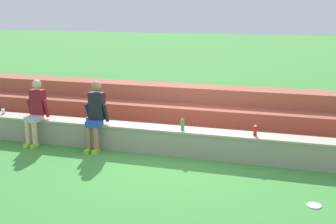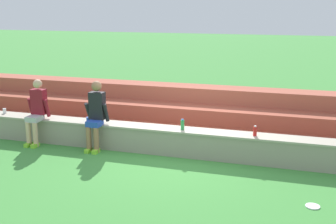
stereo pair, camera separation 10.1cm
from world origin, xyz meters
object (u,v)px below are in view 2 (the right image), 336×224
(frisbee, at_px, (313,206))
(water_bottle_mid_right, at_px, (255,131))
(person_left_of_center, at_px, (96,113))
(water_bottle_mid_left, at_px, (182,125))
(plastic_cup_right_end, at_px, (5,111))
(plastic_cup_left_end, at_px, (88,119))
(person_far_left, at_px, (37,110))

(frisbee, bearing_deg, water_bottle_mid_right, 122.73)
(person_left_of_center, bearing_deg, water_bottle_mid_left, 5.06)
(water_bottle_mid_left, distance_m, plastic_cup_right_end, 4.45)
(water_bottle_mid_left, xyz_separation_m, plastic_cup_left_end, (-2.18, 0.01, -0.06))
(water_bottle_mid_right, xyz_separation_m, water_bottle_mid_left, (-1.48, -0.01, 0.01))
(water_bottle_mid_left, height_order, plastic_cup_right_end, water_bottle_mid_left)
(person_left_of_center, xyz_separation_m, frisbee, (4.48, -1.54, -0.81))
(water_bottle_mid_right, relative_size, frisbee, 0.92)
(person_far_left, relative_size, person_left_of_center, 0.97)
(water_bottle_mid_right, bearing_deg, plastic_cup_left_end, 179.94)
(water_bottle_mid_right, height_order, water_bottle_mid_left, water_bottle_mid_left)
(water_bottle_mid_left, height_order, frisbee, water_bottle_mid_left)
(water_bottle_mid_right, bearing_deg, person_far_left, -177.80)
(water_bottle_mid_right, xyz_separation_m, plastic_cup_right_end, (-5.93, 0.10, -0.04))
(frisbee, bearing_deg, person_left_of_center, 161.02)
(person_far_left, bearing_deg, frisbee, -14.46)
(person_left_of_center, height_order, plastic_cup_right_end, person_left_of_center)
(person_far_left, xyz_separation_m, water_bottle_mid_left, (3.36, 0.17, -0.11))
(plastic_cup_left_end, bearing_deg, water_bottle_mid_left, -0.38)
(water_bottle_mid_right, relative_size, plastic_cup_right_end, 1.76)
(water_bottle_mid_left, bearing_deg, person_far_left, -177.02)
(plastic_cup_right_end, distance_m, frisbee, 7.30)
(water_bottle_mid_left, distance_m, plastic_cup_left_end, 2.18)
(person_far_left, xyz_separation_m, person_left_of_center, (1.47, 0.01, 0.04))
(person_left_of_center, relative_size, water_bottle_mid_left, 6.58)
(plastic_cup_right_end, bearing_deg, water_bottle_mid_left, -1.37)
(water_bottle_mid_right, height_order, frisbee, water_bottle_mid_right)
(person_left_of_center, distance_m, plastic_cup_left_end, 0.40)
(person_left_of_center, xyz_separation_m, plastic_cup_right_end, (-2.56, 0.27, -0.20))
(person_left_of_center, height_order, plastic_cup_left_end, person_left_of_center)
(water_bottle_mid_left, bearing_deg, plastic_cup_left_end, 179.62)
(plastic_cup_left_end, bearing_deg, frisbee, -19.88)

